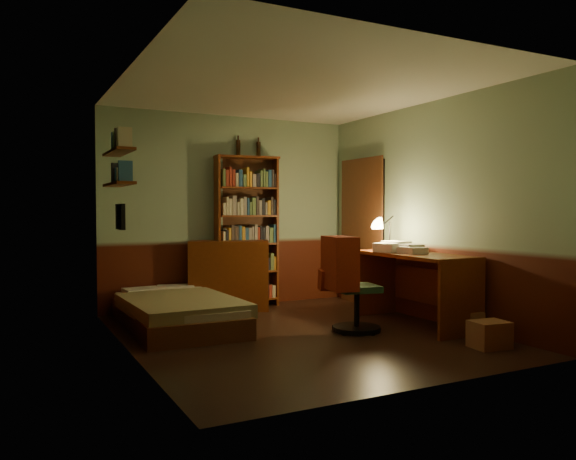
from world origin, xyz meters
name	(u,v)px	position (x,y,z in m)	size (l,w,h in m)	color
floor	(299,335)	(0.00, 0.00, -0.01)	(3.50, 4.00, 0.02)	black
ceiling	(299,86)	(0.00, 0.00, 2.61)	(3.50, 4.00, 0.02)	silver
wall_back	(230,211)	(0.00, 2.01, 1.30)	(3.50, 0.02, 2.60)	gray
wall_left	(128,212)	(-1.76, 0.00, 1.30)	(0.02, 4.00, 2.60)	gray
wall_right	(429,212)	(1.76, 0.00, 1.30)	(0.02, 4.00, 2.60)	gray
wall_front	(428,212)	(0.00, -2.01, 1.30)	(3.50, 0.02, 2.60)	gray
doorway	(363,233)	(1.72, 1.30, 1.00)	(0.06, 0.90, 2.00)	black
door_trim	(361,233)	(1.69, 1.30, 1.00)	(0.02, 0.98, 2.08)	#482512
bed	(177,301)	(-1.04, 0.97, 0.30)	(1.07, 2.00, 0.59)	#7E8E54
dresser	(229,275)	(-0.10, 1.76, 0.46)	(1.03, 0.52, 0.92)	#5C250C
mini_stereo	(234,234)	(0.02, 1.89, 1.00)	(0.29, 0.23, 0.16)	#B2B2B7
bookshelf	(247,232)	(0.19, 1.85, 1.02)	(0.88, 0.27, 2.05)	#5C250C
bottle_left	(238,148)	(0.11, 1.96, 2.16)	(0.06, 0.06, 0.23)	black
bottle_right	(258,150)	(0.41, 1.96, 2.16)	(0.06, 0.06, 0.22)	black
desk	(414,289)	(1.41, -0.16, 0.41)	(0.64, 1.54, 0.82)	#5C250C
paper_stack	(386,248)	(1.24, 0.14, 0.88)	(0.19, 0.26, 0.10)	silver
desk_lamp	(390,222)	(1.53, 0.45, 1.17)	(0.20, 0.20, 0.68)	black
office_chair	(357,287)	(0.64, -0.15, 0.48)	(0.48, 0.43, 0.97)	#2A4E33
red_jacket	(361,216)	(0.84, 0.07, 1.25)	(0.26, 0.48, 0.57)	#AB2C17
wall_shelf_lower	(119,184)	(-1.64, 1.10, 1.60)	(0.20, 0.90, 0.03)	#5C250C
wall_shelf_upper	(118,152)	(-1.64, 1.10, 1.95)	(0.20, 0.90, 0.03)	#5C250C
framed_picture	(120,217)	(-1.72, 0.60, 1.25)	(0.04, 0.32, 0.26)	black
cardboard_box_a	(489,335)	(1.35, -1.34, 0.13)	(0.34, 0.27, 0.26)	brown
cardboard_box_b	(464,323)	(1.56, -0.79, 0.13)	(0.36, 0.29, 0.25)	brown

